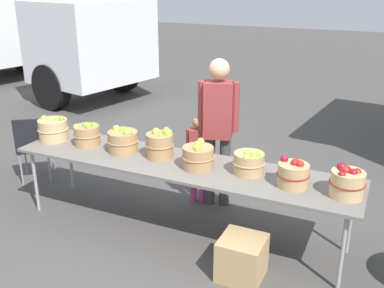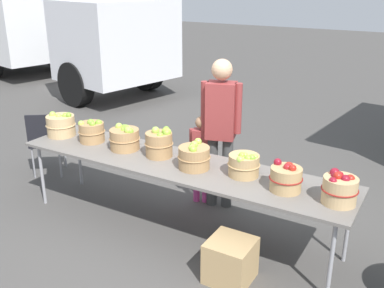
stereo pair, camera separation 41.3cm
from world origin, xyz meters
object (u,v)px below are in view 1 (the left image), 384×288
market_table (179,166)px  child_customer (198,152)px  vendor_adult (218,122)px  apple_basket_green_0 (53,129)px  apple_basket_green_2 (123,140)px  apple_basket_green_5 (249,162)px  apple_basket_green_4 (198,156)px  apple_basket_red_1 (347,182)px  produce_crate (242,258)px  apple_basket_green_3 (160,144)px  apple_basket_red_0 (293,174)px  apple_basket_green_1 (87,134)px  folding_chair (34,144)px

market_table → child_customer: (-0.09, 0.66, -0.11)m
vendor_adult → apple_basket_green_0: bearing=5.1°
apple_basket_green_0 → vendor_adult: size_ratio=0.20×
market_table → apple_basket_green_2: size_ratio=10.59×
apple_basket_green_2 → apple_basket_green_5: size_ratio=1.09×
market_table → apple_basket_green_0: size_ratio=10.33×
apple_basket_green_0 → apple_basket_green_4: (1.80, -0.04, -0.01)m
apple_basket_green_4 → apple_basket_red_1: apple_basket_red_1 is taller
apple_basket_red_1 → produce_crate: 1.10m
apple_basket_green_3 → produce_crate: bearing=-26.3°
apple_basket_green_3 → apple_basket_red_0: size_ratio=1.07×
produce_crate → apple_basket_green_0: bearing=168.6°
market_table → apple_basket_green_1: 1.15m
apple_basket_green_0 → apple_basket_green_4: 1.80m
market_table → child_customer: bearing=97.6°
apple_basket_red_0 → child_customer: child_customer is taller
apple_basket_green_3 → apple_basket_green_5: bearing=-0.3°
market_table → produce_crate: size_ratio=9.27×
apple_basket_green_2 → apple_basket_red_1: bearing=-2.2°
market_table → apple_basket_green_5: apple_basket_green_5 is taller
market_table → apple_basket_green_4: apple_basket_green_4 is taller
apple_basket_green_2 → folding_chair: (-1.52, 0.26, -0.37)m
vendor_adult → child_customer: vendor_adult is taller
apple_basket_green_3 → apple_basket_green_4: (0.46, -0.09, -0.02)m
apple_basket_green_0 → vendor_adult: 1.85m
apple_basket_green_0 → child_customer: child_customer is taller
apple_basket_green_4 → produce_crate: 1.02m
apple_basket_green_4 → vendor_adult: size_ratio=0.19×
apple_basket_green_1 → apple_basket_green_2: 0.46m
apple_basket_green_0 → apple_basket_green_4: bearing=-1.3°
apple_basket_green_2 → child_customer: (0.59, 0.62, -0.26)m
apple_basket_green_0 → apple_basket_green_3: bearing=1.9°
apple_basket_green_1 → apple_basket_red_0: size_ratio=1.03×
apple_basket_green_1 → folding_chair: size_ratio=0.34×
apple_basket_green_1 → folding_chair: (-1.06, 0.26, -0.36)m
vendor_adult → child_customer: bearing=-8.2°
folding_chair → apple_basket_green_4: bearing=136.9°
apple_basket_green_3 → apple_basket_green_2: bearing=-177.6°
folding_chair → produce_crate: size_ratio=2.28×
apple_basket_green_0 → apple_basket_red_1: bearing=-1.1°
apple_basket_red_1 → produce_crate: size_ratio=0.79×
market_table → apple_basket_red_1: bearing=-1.7°
apple_basket_green_2 → apple_basket_red_1: apple_basket_red_1 is taller
apple_basket_green_5 → child_customer: (-0.79, 0.60, -0.25)m
apple_basket_green_0 → produce_crate: 2.56m
apple_basket_green_0 → apple_basket_green_1: size_ratio=1.14×
market_table → apple_basket_green_0: 1.59m
apple_basket_green_3 → folding_chair: (-1.95, 0.24, -0.38)m
apple_basket_green_3 → produce_crate: size_ratio=0.82×
market_table → apple_basket_green_3: bearing=166.2°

